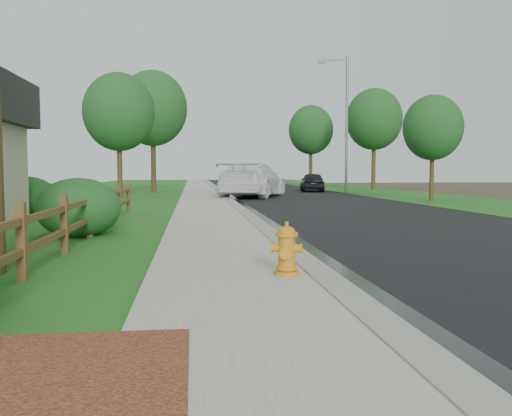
{
  "coord_description": "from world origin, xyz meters",
  "views": [
    {
      "loc": [
        -1.36,
        -4.57,
        1.52
      ],
      "look_at": [
        -0.2,
        5.28,
        0.83
      ],
      "focal_mm": 38.0,
      "sensor_mm": 36.0,
      "label": 1
    }
  ],
  "objects": [
    {
      "name": "ground",
      "position": [
        0.0,
        0.0,
        0.0
      ],
      "size": [
        120.0,
        120.0,
        0.0
      ],
      "primitive_type": "plane",
      "color": "#36291D"
    },
    {
      "name": "road",
      "position": [
        4.6,
        35.0,
        0.01
      ],
      "size": [
        8.0,
        90.0,
        0.02
      ],
      "primitive_type": "cube",
      "color": "black",
      "rests_on": "ground"
    },
    {
      "name": "curb",
      "position": [
        0.4,
        35.0,
        0.06
      ],
      "size": [
        0.4,
        90.0,
        0.12
      ],
      "primitive_type": "cube",
      "color": "gray",
      "rests_on": "ground"
    },
    {
      "name": "wet_gutter",
      "position": [
        0.75,
        35.0,
        0.02
      ],
      "size": [
        0.5,
        90.0,
        0.0
      ],
      "primitive_type": "cube",
      "color": "black",
      "rests_on": "road"
    },
    {
      "name": "sidewalk",
      "position": [
        -0.9,
        35.0,
        0.05
      ],
      "size": [
        2.2,
        90.0,
        0.1
      ],
      "primitive_type": "cube",
      "color": "gray",
      "rests_on": "ground"
    },
    {
      "name": "grass_strip",
      "position": [
        -2.8,
        35.0,
        0.03
      ],
      "size": [
        1.6,
        90.0,
        0.06
      ],
      "primitive_type": "cube",
      "color": "#18551A",
      "rests_on": "ground"
    },
    {
      "name": "lawn_near",
      "position": [
        -8.0,
        35.0,
        0.02
      ],
      "size": [
        9.0,
        90.0,
        0.04
      ],
      "primitive_type": "cube",
      "color": "#18551A",
      "rests_on": "ground"
    },
    {
      "name": "verge_far",
      "position": [
        11.5,
        35.0,
        0.02
      ],
      "size": [
        6.0,
        90.0,
        0.04
      ],
      "primitive_type": "cube",
      "color": "#18551A",
      "rests_on": "ground"
    },
    {
      "name": "brick_patch",
      "position": [
        -2.2,
        -1.0,
        0.06
      ],
      "size": [
        1.6,
        2.4,
        0.11
      ],
      "primitive_type": "cube",
      "color": "maroon",
      "rests_on": "ground"
    },
    {
      "name": "ranch_fence",
      "position": [
        -3.6,
        6.4,
        0.62
      ],
      "size": [
        0.12,
        16.92,
        1.1
      ],
      "color": "#4A3218",
      "rests_on": "ground"
    },
    {
      "name": "fire_hydrant",
      "position": [
        -0.1,
        2.6,
        0.43
      ],
      "size": [
        0.48,
        0.39,
        0.73
      ],
      "color": "#C07416",
      "rests_on": "sidewalk"
    },
    {
      "name": "white_suv",
      "position": [
        2.0,
        25.48,
        0.98
      ],
      "size": [
        4.86,
        7.13,
        1.92
      ],
      "primitive_type": "imported",
      "rotation": [
        0.0,
        0.0,
        2.78
      ],
      "color": "white",
      "rests_on": "road"
    },
    {
      "name": "dark_car_mid",
      "position": [
        7.08,
        33.03,
        0.69
      ],
      "size": [
        2.2,
        4.15,
        1.35
      ],
      "primitive_type": "imported",
      "rotation": [
        0.0,
        0.0,
        2.98
      ],
      "color": "black",
      "rests_on": "road"
    },
    {
      "name": "dark_car_far",
      "position": [
        3.42,
        41.46,
        0.9
      ],
      "size": [
        2.49,
        5.53,
        1.76
      ],
      "primitive_type": "imported",
      "rotation": [
        0.0,
        0.0,
        -0.12
      ],
      "color": "black",
      "rests_on": "road"
    },
    {
      "name": "streetlight",
      "position": [
        8.54,
        30.18,
        5.04
      ],
      "size": [
        2.02,
        0.7,
        8.9
      ],
      "color": "slate",
      "rests_on": "ground"
    },
    {
      "name": "shrub_c",
      "position": [
        -3.9,
        7.92,
        0.68
      ],
      "size": [
        2.43,
        2.43,
        1.35
      ],
      "primitive_type": "ellipsoid",
      "rotation": [
        0.0,
        0.0,
        0.38
      ],
      "color": "#1A4B1F",
      "rests_on": "ground"
    },
    {
      "name": "shrub_d",
      "position": [
        -6.5,
        12.85,
        0.67
      ],
      "size": [
        2.15,
        2.15,
        1.34
      ],
      "primitive_type": "ellipsoid",
      "rotation": [
        0.0,
        0.0,
        -0.1
      ],
      "color": "#1A4B1F",
      "rests_on": "ground"
    },
    {
      "name": "tree_near_left",
      "position": [
        -5.18,
        24.88,
        4.57
      ],
      "size": [
        3.75,
        3.75,
        6.65
      ],
      "color": "#342615",
      "rests_on": "ground"
    },
    {
      "name": "tree_near_right",
      "position": [
        10.09,
        20.33,
        3.54
      ],
      "size": [
        2.84,
        2.84,
        5.11
      ],
      "color": "#342615",
      "rests_on": "ground"
    },
    {
      "name": "tree_mid_left",
      "position": [
        -3.9,
        31.83,
        5.56
      ],
      "size": [
        4.5,
        4.5,
        8.05
      ],
      "color": "#342615",
      "rests_on": "ground"
    },
    {
      "name": "tree_mid_right",
      "position": [
        12.57,
        36.01,
        5.42
      ],
      "size": [
        4.3,
        4.3,
        7.8
      ],
      "color": "#342615",
      "rests_on": "ground"
    },
    {
      "name": "tree_far_right",
      "position": [
        9.0,
        42.25,
        5.03
      ],
      "size": [
        3.9,
        3.9,
        7.19
      ],
      "color": "#342615",
      "rests_on": "ground"
    }
  ]
}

